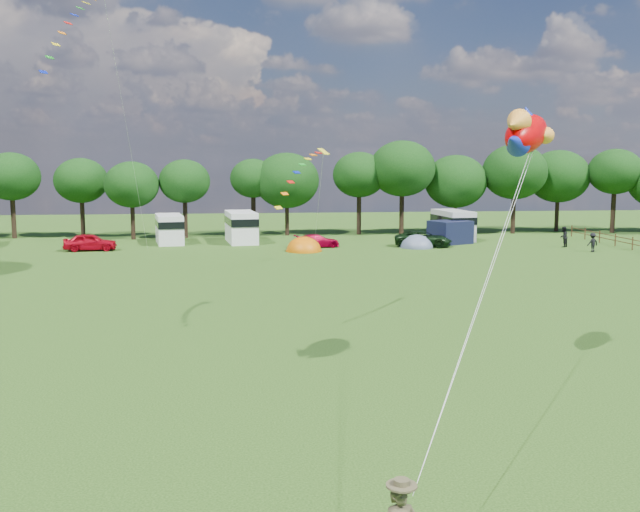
{
  "coord_description": "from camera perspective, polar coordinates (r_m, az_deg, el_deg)",
  "views": [
    {
      "loc": [
        -3.3,
        -21.59,
        7.94
      ],
      "look_at": [
        0.0,
        8.0,
        4.0
      ],
      "focal_mm": 40.0,
      "sensor_mm": 36.0,
      "label": 1
    }
  ],
  "objects": [
    {
      "name": "walker_a",
      "position": [
        70.62,
        18.9,
        1.47
      ],
      "size": [
        1.1,
        1.06,
        1.95
      ],
      "primitive_type": "imported",
      "rotation": [
        0.0,
        0.0,
        3.84
      ],
      "color": "black",
      "rests_on": "ground"
    },
    {
      "name": "car_d",
      "position": [
        67.85,
        8.26,
        1.37
      ],
      "size": [
        5.93,
        3.96,
        1.49
      ],
      "primitive_type": "imported",
      "rotation": [
        0.0,
        0.0,
        1.27
      ],
      "color": "black",
      "rests_on": "ground"
    },
    {
      "name": "streamer_kite_c",
      "position": [
        34.3,
        -1.1,
        7.16
      ],
      "size": [
        3.06,
        4.91,
        2.77
      ],
      "rotation": [
        0.0,
        0.0,
        0.94
      ],
      "color": "yellow",
      "rests_on": "ground"
    },
    {
      "name": "streamer_kite_a",
      "position": [
        48.57,
        -18.71,
        17.64
      ],
      "size": [
        3.32,
        5.68,
        5.79
      ],
      "rotation": [
        0.0,
        0.0,
        1.09
      ],
      "color": "#CD7D03",
      "rests_on": "ground"
    },
    {
      "name": "car_a",
      "position": [
        67.33,
        -17.91,
        1.07
      ],
      "size": [
        4.83,
        2.18,
        1.57
      ],
      "primitive_type": "imported",
      "rotation": [
        0.0,
        0.0,
        1.64
      ],
      "color": "#B30515",
      "rests_on": "ground"
    },
    {
      "name": "ground_plane",
      "position": [
        23.24,
        2.24,
        -12.44
      ],
      "size": [
        180.0,
        180.0,
        0.0
      ],
      "primitive_type": "plane",
      "color": "black",
      "rests_on": "ground"
    },
    {
      "name": "walker_b",
      "position": [
        67.61,
        20.97,
        1.02
      ],
      "size": [
        1.21,
        0.82,
        1.72
      ],
      "primitive_type": "imported",
      "rotation": [
        0.0,
        0.0,
        3.44
      ],
      "color": "black",
      "rests_on": "ground"
    },
    {
      "name": "campervan_c",
      "position": [
        71.14,
        -6.32,
        2.41
      ],
      "size": [
        3.41,
        6.53,
        3.07
      ],
      "rotation": [
        0.0,
        0.0,
        1.69
      ],
      "color": "white",
      "rests_on": "ground"
    },
    {
      "name": "tree_line",
      "position": [
        77.08,
        0.04,
        6.35
      ],
      "size": [
        102.98,
        10.98,
        10.27
      ],
      "color": "black",
      "rests_on": "ground"
    },
    {
      "name": "fish_kite",
      "position": [
        27.01,
        16.02,
        9.41
      ],
      "size": [
        3.19,
        3.69,
        2.08
      ],
      "rotation": [
        0.0,
        -0.21,
        0.92
      ],
      "color": "#C20001",
      "rests_on": "ground"
    },
    {
      "name": "campervan_b",
      "position": [
        71.47,
        -11.96,
        2.21
      ],
      "size": [
        3.36,
        6.06,
        2.81
      ],
      "rotation": [
        0.0,
        0.0,
        1.74
      ],
      "color": "silver",
      "rests_on": "ground"
    },
    {
      "name": "campervan_d",
      "position": [
        74.45,
        10.58,
        2.54
      ],
      "size": [
        3.21,
        6.37,
        3.01
      ],
      "rotation": [
        0.0,
        0.0,
        1.67
      ],
      "color": "#BABABC",
      "rests_on": "ground"
    },
    {
      "name": "awning_navy",
      "position": [
        70.9,
        10.36,
        1.89
      ],
      "size": [
        4.46,
        4.13,
        2.23
      ],
      "primitive_type": "cube",
      "rotation": [
        0.0,
        0.0,
        0.43
      ],
      "color": "black",
      "rests_on": "ground"
    },
    {
      "name": "car_c",
      "position": [
        66.55,
        -0.23,
        1.21
      ],
      "size": [
        4.34,
        2.49,
        1.22
      ],
      "primitive_type": "imported",
      "rotation": [
        0.0,
        0.0,
        1.77
      ],
      "color": "#A00024",
      "rests_on": "ground"
    },
    {
      "name": "tent_orange",
      "position": [
        63.85,
        -1.3,
        0.41
      ],
      "size": [
        3.29,
        3.6,
        2.57
      ],
      "color": "#CC6105",
      "rests_on": "ground"
    },
    {
      "name": "tent_greyblue",
      "position": [
        67.2,
        7.73,
        0.7
      ],
      "size": [
        3.21,
        3.52,
        2.39
      ],
      "color": "slate",
      "rests_on": "ground"
    }
  ]
}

